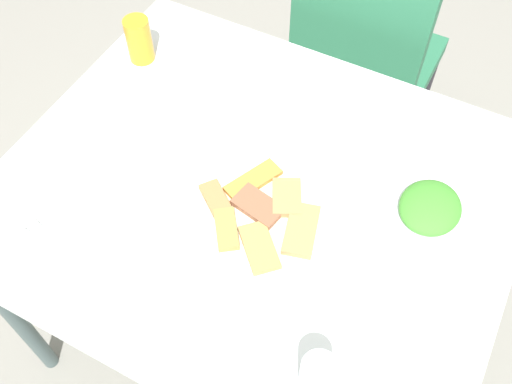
# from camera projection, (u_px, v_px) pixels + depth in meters

# --- Properties ---
(ground_plane) EXTENTS (6.00, 6.00, 0.00)m
(ground_plane) POSITION_uv_depth(u_px,v_px,m) (256.00, 320.00, 1.93)
(ground_plane) COLOR gray
(dining_table) EXTENTS (1.13, 0.95, 0.74)m
(dining_table) POSITION_uv_depth(u_px,v_px,m) (255.00, 208.00, 1.38)
(dining_table) COLOR white
(dining_table) RESTS_ON ground_plane
(dining_chair) EXTENTS (0.42, 0.43, 0.94)m
(dining_chair) POSITION_uv_depth(u_px,v_px,m) (363.00, 56.00, 1.87)
(dining_chair) COLOR #2C734F
(dining_chair) RESTS_ON ground_plane
(pide_platter) EXTENTS (0.31, 0.31, 0.03)m
(pide_platter) POSITION_uv_depth(u_px,v_px,m) (259.00, 214.00, 1.27)
(pide_platter) COLOR white
(pide_platter) RESTS_ON dining_table
(salad_plate_greens) EXTENTS (0.23, 0.23, 0.05)m
(salad_plate_greens) POSITION_uv_depth(u_px,v_px,m) (430.00, 209.00, 1.27)
(salad_plate_greens) COLOR white
(salad_plate_greens) RESTS_ON dining_table
(soda_can) EXTENTS (0.07, 0.07, 0.12)m
(soda_can) POSITION_uv_depth(u_px,v_px,m) (139.00, 40.00, 1.51)
(soda_can) COLOR orange
(soda_can) RESTS_ON dining_table
(drinking_glass) EXTENTS (0.07, 0.07, 0.10)m
(drinking_glass) POSITION_uv_depth(u_px,v_px,m) (318.00, 377.00, 1.03)
(drinking_glass) COLOR silver
(drinking_glass) RESTS_ON dining_table
(paper_napkin) EXTENTS (0.16, 0.16, 0.00)m
(paper_napkin) POSITION_uv_depth(u_px,v_px,m) (6.00, 211.00, 1.28)
(paper_napkin) COLOR white
(paper_napkin) RESTS_ON dining_table
(fork) EXTENTS (0.17, 0.04, 0.00)m
(fork) POSITION_uv_depth(u_px,v_px,m) (0.00, 216.00, 1.27)
(fork) COLOR silver
(fork) RESTS_ON paper_napkin
(spoon) EXTENTS (0.19, 0.05, 0.00)m
(spoon) POSITION_uv_depth(u_px,v_px,m) (11.00, 204.00, 1.29)
(spoon) COLOR silver
(spoon) RESTS_ON paper_napkin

